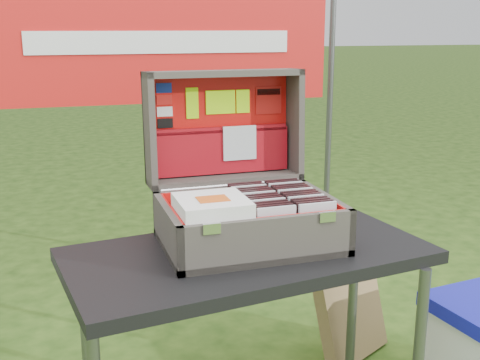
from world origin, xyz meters
name	(u,v)px	position (x,y,z in m)	size (l,w,h in m)	color
table	(248,350)	(0.04, -0.01, 0.35)	(1.11, 0.56, 0.70)	black
table_top	(248,256)	(0.04, -0.01, 0.68)	(1.11, 0.56, 0.04)	black
table_leg_bl	(87,346)	(-0.45, 0.21, 0.33)	(0.04, 0.04, 0.66)	#59595B
table_leg_br	(352,306)	(0.54, 0.21, 0.33)	(0.04, 0.04, 0.66)	#59595B
suitcase	(243,160)	(0.06, 0.09, 0.96)	(0.54, 0.55, 0.53)	#4C473F
suitcase_base_bottom	(249,241)	(0.06, 0.03, 0.71)	(0.54, 0.39, 0.02)	#4C473F
suitcase_base_wall_front	(270,242)	(0.06, -0.15, 0.77)	(0.54, 0.02, 0.15)	#4C473F
suitcase_base_wall_back	(232,207)	(0.06, 0.21, 0.77)	(0.54, 0.02, 0.15)	#4C473F
suitcase_base_wall_left	(168,231)	(-0.20, 0.03, 0.77)	(0.02, 0.39, 0.15)	#4C473F
suitcase_base_wall_right	(325,215)	(0.32, 0.03, 0.77)	(0.02, 0.39, 0.15)	#4C473F
suitcase_liner_floor	(249,237)	(0.06, 0.03, 0.72)	(0.50, 0.34, 0.01)	red
suitcase_latch_left	(212,229)	(-0.11, -0.16, 0.83)	(0.05, 0.01, 0.03)	silver
suitcase_latch_right	(327,217)	(0.23, -0.16, 0.83)	(0.05, 0.01, 0.03)	silver
suitcase_hinge	(231,186)	(0.06, 0.23, 0.84)	(0.02, 0.02, 0.49)	silver
suitcase_lid_back	(220,125)	(0.06, 0.37, 1.03)	(0.54, 0.39, 0.02)	#4C473F
suitcase_lid_rim_far	(223,73)	(0.06, 0.31, 1.21)	(0.54, 0.02, 0.15)	#4C473F
suitcase_lid_rim_near	(225,179)	(0.06, 0.30, 0.85)	(0.54, 0.02, 0.15)	#4C473F
suitcase_lid_rim_left	(149,131)	(-0.20, 0.31, 1.03)	(0.02, 0.39, 0.15)	#4C473F
suitcase_lid_rim_right	(294,123)	(0.32, 0.31, 1.03)	(0.02, 0.39, 0.15)	#4C473F
suitcase_lid_liner	(221,125)	(0.06, 0.35, 1.03)	(0.50, 0.34, 0.01)	red
suitcase_liner_wall_front	(268,237)	(0.06, -0.14, 0.78)	(0.50, 0.01, 0.12)	red
suitcase_liner_wall_back	(233,205)	(0.06, 0.20, 0.78)	(0.50, 0.01, 0.12)	red
suitcase_liner_wall_left	(172,227)	(-0.19, 0.03, 0.78)	(0.01, 0.34, 0.12)	red
suitcase_liner_wall_right	(321,213)	(0.31, 0.03, 0.78)	(0.01, 0.34, 0.12)	red
suitcase_lid_pocket	(223,151)	(0.06, 0.33, 0.94)	(0.48, 0.15, 0.03)	maroon
suitcase_pocket_edge	(223,130)	(0.06, 0.33, 1.02)	(0.47, 0.02, 0.02)	maroon
suitcase_pocket_cd	(240,143)	(0.12, 0.31, 0.97)	(0.12, 0.12, 0.01)	silver
lid_sticker_cc_a	(164,88)	(-0.14, 0.35, 1.17)	(0.05, 0.03, 0.00)	#1933B2
lid_sticker_cc_b	(164,100)	(-0.14, 0.35, 1.13)	(0.05, 0.03, 0.00)	red
lid_sticker_cc_c	(165,112)	(-0.14, 0.35, 1.09)	(0.05, 0.03, 0.00)	white
lid_sticker_cc_d	(165,123)	(-0.14, 0.35, 1.05)	(0.05, 0.03, 0.00)	black
lid_card_neon_tall	(192,103)	(-0.04, 0.35, 1.11)	(0.04, 0.11, 0.00)	#A6EE0A
lid_card_neon_main	(221,102)	(0.06, 0.35, 1.11)	(0.11, 0.08, 0.00)	#A6EE0A
lid_card_neon_small	(243,101)	(0.14, 0.35, 1.11)	(0.05, 0.08, 0.00)	#A6EE0A
lid_sticker_band	(269,100)	(0.24, 0.35, 1.11)	(0.10, 0.10, 0.00)	red
lid_sticker_band_bar	(269,92)	(0.24, 0.35, 1.14)	(0.09, 0.02, 0.00)	black
cd_left_0	(276,229)	(0.09, -0.12, 0.79)	(0.12, 0.01, 0.14)	silver
cd_left_1	(274,227)	(0.09, -0.09, 0.79)	(0.12, 0.01, 0.14)	black
cd_left_2	(271,225)	(0.09, -0.07, 0.79)	(0.12, 0.01, 0.14)	black
cd_left_3	(269,223)	(0.09, -0.05, 0.79)	(0.12, 0.01, 0.14)	black
cd_left_4	(266,221)	(0.09, -0.03, 0.79)	(0.12, 0.01, 0.14)	silver
cd_left_5	(264,219)	(0.09, -0.01, 0.79)	(0.12, 0.01, 0.14)	black
cd_left_6	(262,217)	(0.09, 0.01, 0.79)	(0.12, 0.01, 0.14)	black
cd_left_7	(259,215)	(0.09, 0.03, 0.79)	(0.12, 0.01, 0.14)	black
cd_left_8	(257,213)	(0.09, 0.05, 0.79)	(0.12, 0.01, 0.14)	silver
cd_left_9	(255,211)	(0.09, 0.08, 0.79)	(0.12, 0.01, 0.14)	black
cd_left_10	(253,209)	(0.09, 0.10, 0.79)	(0.12, 0.01, 0.14)	black
cd_left_11	(251,207)	(0.09, 0.12, 0.79)	(0.12, 0.01, 0.14)	black
cd_left_12	(249,205)	(0.09, 0.14, 0.79)	(0.12, 0.01, 0.14)	silver
cd_left_13	(247,204)	(0.09, 0.16, 0.79)	(0.12, 0.01, 0.14)	black
cd_left_14	(245,202)	(0.09, 0.18, 0.79)	(0.12, 0.01, 0.14)	black
cd_right_0	(317,225)	(0.22, -0.12, 0.79)	(0.12, 0.01, 0.14)	silver
cd_right_1	(314,223)	(0.22, -0.09, 0.79)	(0.12, 0.01, 0.14)	black
cd_right_2	(311,221)	(0.22, -0.07, 0.79)	(0.12, 0.01, 0.14)	black
cd_right_3	(308,219)	(0.22, -0.05, 0.79)	(0.12, 0.01, 0.14)	black
cd_right_4	(306,217)	(0.22, -0.03, 0.79)	(0.12, 0.01, 0.14)	silver
cd_right_5	(303,215)	(0.22, -0.01, 0.79)	(0.12, 0.01, 0.14)	black
cd_right_6	(300,213)	(0.22, 0.01, 0.79)	(0.12, 0.01, 0.14)	black
cd_right_7	(298,211)	(0.22, 0.03, 0.79)	(0.12, 0.01, 0.14)	black
cd_right_8	(295,209)	(0.22, 0.05, 0.79)	(0.12, 0.01, 0.14)	silver
cd_right_9	(292,207)	(0.22, 0.08, 0.79)	(0.12, 0.01, 0.14)	black
cd_right_10	(290,205)	(0.22, 0.10, 0.79)	(0.12, 0.01, 0.14)	black
cd_right_11	(288,204)	(0.22, 0.12, 0.79)	(0.12, 0.01, 0.14)	black
cd_right_12	(285,202)	(0.22, 0.14, 0.79)	(0.12, 0.01, 0.14)	silver
cd_right_13	(283,200)	(0.22, 0.16, 0.79)	(0.12, 0.01, 0.14)	black
cd_right_14	(281,199)	(0.22, 0.18, 0.79)	(0.12, 0.01, 0.14)	black
songbook_0	(212,211)	(-0.08, -0.04, 0.84)	(0.20, 0.20, 0.01)	white
songbook_1	(212,209)	(-0.08, -0.04, 0.85)	(0.20, 0.20, 0.01)	white
songbook_2	(212,207)	(-0.08, -0.04, 0.85)	(0.20, 0.20, 0.01)	white
songbook_3	(212,206)	(-0.08, -0.04, 0.86)	(0.20, 0.20, 0.01)	white
songbook_4	(212,204)	(-0.08, -0.04, 0.86)	(0.20, 0.20, 0.01)	white
songbook_5	(212,202)	(-0.08, -0.04, 0.87)	(0.20, 0.20, 0.01)	white
songbook_6	(212,201)	(-0.08, -0.04, 0.87)	(0.20, 0.20, 0.01)	white
songbook_7	(212,199)	(-0.08, -0.04, 0.88)	(0.20, 0.20, 0.01)	white
songbook_graphic	(213,199)	(-0.08, -0.05, 0.88)	(0.09, 0.07, 0.00)	#D85919
cardboard_box	(351,313)	(0.64, 0.39, 0.19)	(0.37, 0.06, 0.39)	#9D7B4C
banner_post_right	(329,131)	(0.85, 1.10, 0.85)	(0.03, 0.03, 1.70)	#59595B
banner	(163,42)	(0.00, 1.09, 1.30)	(1.60, 0.01, 0.55)	red
banner_text	(163,42)	(0.00, 1.08, 1.30)	(1.20, 0.00, 0.10)	white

